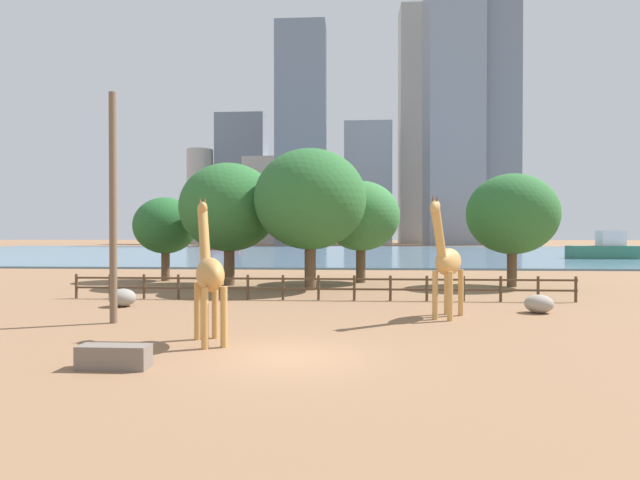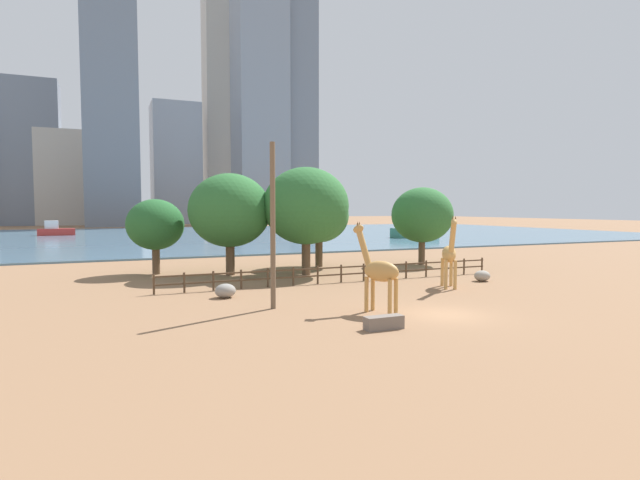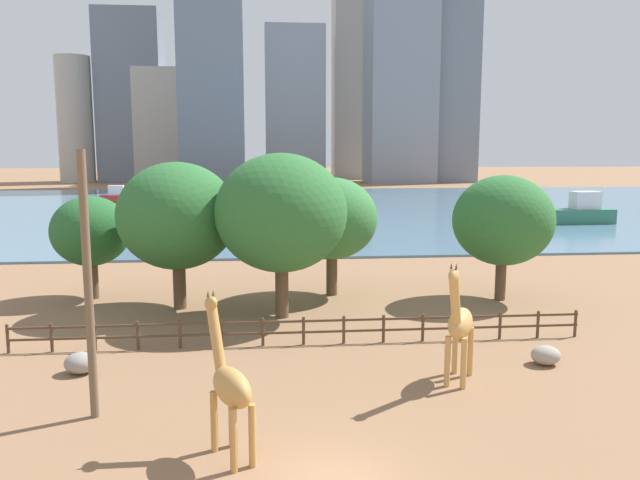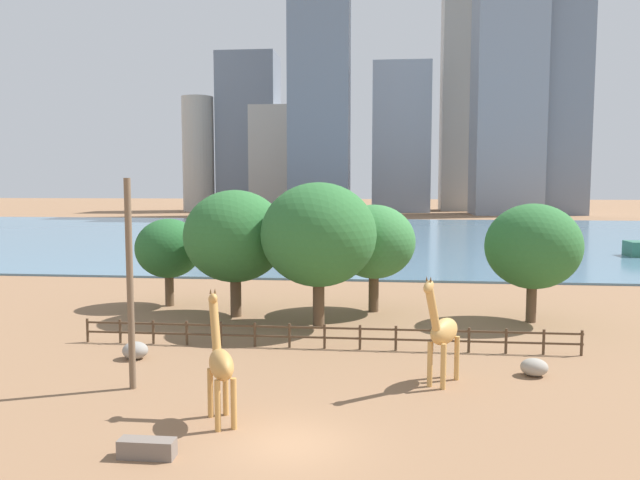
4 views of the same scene
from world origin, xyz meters
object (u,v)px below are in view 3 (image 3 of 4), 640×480
tree_center_broad (91,232)px  boat_ferry (578,212)px  tree_left_large (332,219)px  tree_right_tall (503,221)px  tree_right_small (281,213)px  tree_left_small (177,216)px  utility_pole (88,287)px  boat_sailboat (121,197)px  boulder_by_pole (80,363)px  giraffe_tall (230,385)px  giraffe_companion (459,324)px  boulder_near_fence (546,355)px

tree_center_broad → boat_ferry: size_ratio=0.72×
tree_center_broad → boat_ferry: (47.05, 32.03, -2.58)m
tree_left_large → tree_right_tall: 10.05m
tree_right_small → tree_center_broad: bearing=154.7°
tree_left_small → utility_pole: bearing=-94.1°
tree_right_small → tree_left_large: bearing=56.3°
tree_center_broad → tree_left_small: tree_left_small is taller
tree_left_small → boat_sailboat: bearing=104.8°
utility_pole → tree_right_tall: (19.67, 14.54, 0.29)m
tree_center_broad → tree_right_tall: (24.11, -2.64, 0.69)m
boulder_by_pole → tree_right_tall: bearing=25.8°
giraffe_tall → tree_right_tall: (15.01, 17.69, 2.54)m
utility_pole → boulder_by_pole: size_ratio=7.07×
boulder_by_pole → tree_center_broad: bearing=102.2°
tree_right_tall → boat_ferry: tree_right_tall is taller
utility_pole → boat_sailboat: size_ratio=1.35×
utility_pole → tree_center_broad: bearing=104.5°
boat_ferry → tree_center_broad: bearing=33.2°
boat_sailboat → tree_right_small: bearing=-75.1°
tree_right_tall → utility_pole: bearing=-143.5°
giraffe_companion → boulder_by_pole: bearing=-70.9°
giraffe_tall → boulder_near_fence: 14.41m
giraffe_tall → boulder_by_pole: (-6.31, 7.41, -1.76)m
utility_pole → boat_ferry: 65.15m
giraffe_companion → tree_center_broad: 23.30m
tree_left_large → tree_right_tall: (9.80, -2.20, 0.04)m
tree_right_tall → tree_left_large: bearing=167.4°
boulder_near_fence → boat_ferry: size_ratio=0.14×
tree_right_small → boat_sailboat: size_ratio=1.32×
tree_left_large → utility_pole: bearing=-120.5°
giraffe_tall → giraffe_companion: size_ratio=0.96×
tree_left_large → tree_left_small: size_ratio=0.88×
boulder_by_pole → tree_left_small: tree_left_small is taller
utility_pole → boulder_near_fence: 18.13m
tree_left_small → boulder_by_pole: bearing=-104.8°
giraffe_companion → boat_ferry: (29.54, 47.30, -0.85)m
giraffe_companion → tree_left_large: bearing=-139.6°
giraffe_tall → tree_left_small: size_ratio=0.57×
tree_left_large → boat_ferry: (32.74, 32.46, -3.23)m
boulder_near_fence → giraffe_companion: bearing=-159.5°
giraffe_companion → boulder_near_fence: 4.93m
boulder_near_fence → tree_center_broad: bearing=147.8°
tree_right_tall → boat_sailboat: tree_right_tall is taller
boulder_by_pole → giraffe_companion: bearing=-9.1°
tree_center_broad → boat_sailboat: (-12.48, 65.00, -2.88)m
boulder_near_fence → boat_sailboat: size_ratio=0.19×
giraffe_companion → tree_center_broad: bearing=-102.9°
tree_center_broad → tree_left_small: (5.46, -2.89, 1.17)m
utility_pole → boulder_by_pole: bearing=111.1°
giraffe_companion → tree_center_broad: (-17.50, 15.28, 1.73)m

